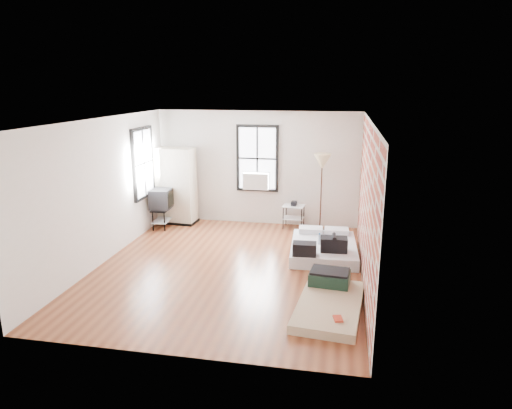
% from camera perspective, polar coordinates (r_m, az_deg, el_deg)
% --- Properties ---
extents(ground, '(6.00, 6.00, 0.00)m').
position_cam_1_polar(ground, '(8.86, -3.37, -7.85)').
color(ground, '#5F2C19').
rests_on(ground, ground).
extents(room_shell, '(5.02, 6.02, 2.80)m').
position_cam_1_polar(room_shell, '(8.64, -1.47, 3.64)').
color(room_shell, silver).
rests_on(room_shell, ground).
extents(mattress_main, '(1.40, 1.85, 0.57)m').
position_cam_1_polar(mattress_main, '(9.53, 8.42, -5.32)').
color(mattress_main, white).
rests_on(mattress_main, ground).
extents(mattress_bare, '(1.13, 1.88, 0.39)m').
position_cam_1_polar(mattress_bare, '(7.48, 9.18, -11.53)').
color(mattress_bare, tan).
rests_on(mattress_bare, ground).
extents(wardrobe, '(0.99, 0.62, 1.90)m').
position_cam_1_polar(wardrobe, '(11.58, -9.90, 2.29)').
color(wardrobe, black).
rests_on(wardrobe, ground).
extents(side_table, '(0.54, 0.45, 0.67)m').
position_cam_1_polar(side_table, '(11.10, 4.74, -0.70)').
color(side_table, black).
rests_on(side_table, ground).
extents(floor_lamp, '(0.40, 0.40, 1.85)m').
position_cam_1_polar(floor_lamp, '(10.74, 8.27, 4.93)').
color(floor_lamp, '#311C10').
rests_on(floor_lamp, ground).
extents(tv_stand, '(0.52, 0.71, 0.97)m').
position_cam_1_polar(tv_stand, '(11.28, -11.72, 0.54)').
color(tv_stand, black).
rests_on(tv_stand, ground).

